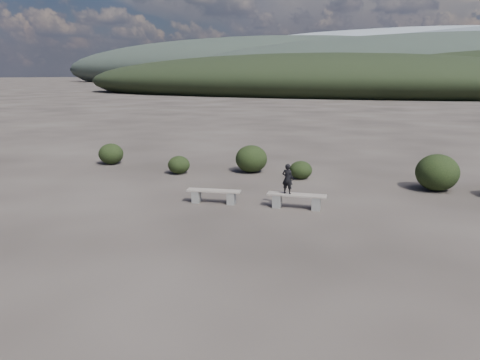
% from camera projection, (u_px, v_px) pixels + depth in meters
% --- Properties ---
extents(ground, '(1200.00, 1200.00, 0.00)m').
position_uv_depth(ground, '(182.00, 253.00, 11.42)').
color(ground, '#2C2622').
rests_on(ground, ground).
extents(bench_left, '(1.86, 0.81, 0.46)m').
position_uv_depth(bench_left, '(214.00, 195.00, 15.77)').
color(bench_left, slate).
rests_on(bench_left, ground).
extents(bench_right, '(1.95, 0.73, 0.48)m').
position_uv_depth(bench_right, '(297.00, 200.00, 15.14)').
color(bench_right, slate).
rests_on(bench_right, ground).
extents(seated_person, '(0.37, 0.24, 0.99)m').
position_uv_depth(seated_person, '(287.00, 179.00, 15.07)').
color(seated_person, black).
rests_on(seated_person, bench_right).
extents(shrub_a, '(0.96, 0.96, 0.78)m').
position_uv_depth(shrub_a, '(179.00, 165.00, 20.45)').
color(shrub_a, black).
rests_on(shrub_a, ground).
extents(shrub_b, '(1.41, 1.41, 1.21)m').
position_uv_depth(shrub_b, '(251.00, 159.00, 20.71)').
color(shrub_b, black).
rests_on(shrub_b, ground).
extents(shrub_c, '(0.94, 0.94, 0.75)m').
position_uv_depth(shrub_c, '(301.00, 170.00, 19.43)').
color(shrub_c, black).
rests_on(shrub_c, ground).
extents(shrub_d, '(1.57, 1.57, 1.37)m').
position_uv_depth(shrub_d, '(437.00, 172.00, 17.41)').
color(shrub_d, black).
rests_on(shrub_d, ground).
extents(shrub_f, '(1.18, 1.18, 1.00)m').
position_uv_depth(shrub_f, '(111.00, 154.00, 22.63)').
color(shrub_f, black).
rests_on(shrub_f, ground).
extents(mountain_ridges, '(500.00, 400.00, 56.00)m').
position_uv_depth(mountain_ridges, '(437.00, 64.00, 313.02)').
color(mountain_ridges, black).
rests_on(mountain_ridges, ground).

